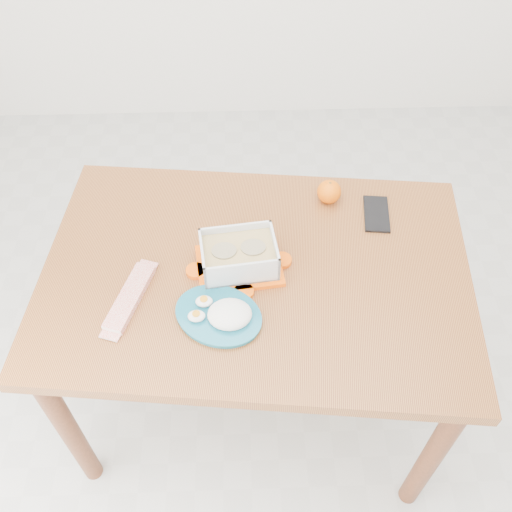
{
  "coord_description": "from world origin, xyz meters",
  "views": [
    {
      "loc": [
        -0.1,
        -1.02,
        2.0
      ],
      "look_at": [
        -0.07,
        -0.03,
        0.81
      ],
      "focal_mm": 40.0,
      "sensor_mm": 36.0,
      "label": 1
    }
  ],
  "objects_px": {
    "food_container": "(239,256)",
    "orange_fruit": "(329,192)",
    "smartphone": "(376,214)",
    "rice_plate": "(222,314)",
    "dining_table": "(256,291)"
  },
  "relations": [
    {
      "from": "food_container",
      "to": "orange_fruit",
      "type": "distance_m",
      "value": 0.38
    },
    {
      "from": "rice_plate",
      "to": "smartphone",
      "type": "height_order",
      "value": "rice_plate"
    },
    {
      "from": "rice_plate",
      "to": "smartphone",
      "type": "distance_m",
      "value": 0.59
    },
    {
      "from": "food_container",
      "to": "rice_plate",
      "type": "height_order",
      "value": "food_container"
    },
    {
      "from": "food_container",
      "to": "smartphone",
      "type": "xyz_separation_m",
      "value": [
        0.42,
        0.19,
        -0.04
      ]
    },
    {
      "from": "food_container",
      "to": "smartphone",
      "type": "bearing_deg",
      "value": 17.27
    },
    {
      "from": "food_container",
      "to": "smartphone",
      "type": "distance_m",
      "value": 0.46
    },
    {
      "from": "food_container",
      "to": "orange_fruit",
      "type": "height_order",
      "value": "food_container"
    },
    {
      "from": "dining_table",
      "to": "smartphone",
      "type": "relative_size",
      "value": 8.59
    },
    {
      "from": "smartphone",
      "to": "rice_plate",
      "type": "bearing_deg",
      "value": -135.94
    },
    {
      "from": "smartphone",
      "to": "orange_fruit",
      "type": "bearing_deg",
      "value": 160.47
    },
    {
      "from": "dining_table",
      "to": "orange_fruit",
      "type": "relative_size",
      "value": 17.34
    },
    {
      "from": "smartphone",
      "to": "food_container",
      "type": "bearing_deg",
      "value": -149.27
    },
    {
      "from": "dining_table",
      "to": "orange_fruit",
      "type": "height_order",
      "value": "orange_fruit"
    },
    {
      "from": "dining_table",
      "to": "food_container",
      "type": "relative_size",
      "value": 5.04
    }
  ]
}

